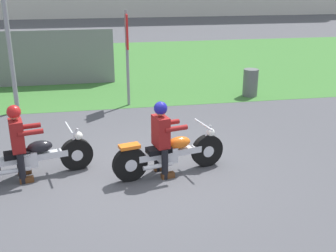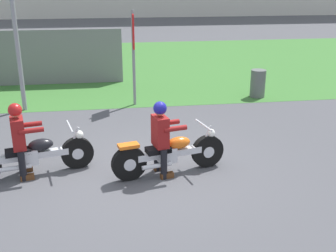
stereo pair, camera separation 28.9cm
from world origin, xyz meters
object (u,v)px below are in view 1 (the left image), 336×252
Objects in this scene: motorcycle_lead at (170,154)px; motorcycle_follow at (31,158)px; rider_follow at (18,137)px; rider_lead at (162,133)px; sign_banner at (127,44)px; trash_can at (250,83)px.

motorcycle_lead is 2.50m from motorcycle_follow.
motorcycle_lead is 2.69m from rider_follow.
rider_follow is at bearing 160.35° from rider_lead.
motorcycle_follow is (-2.32, 0.33, -0.43)m from rider_lead.
motorcycle_follow is 0.85× the size of sign_banner.
sign_banner reaches higher than rider_lead.
trash_can is (3.53, 4.77, -0.40)m from rider_lead.
motorcycle_lead is at bearing -18.48° from rider_follow.
motorcycle_lead is 1.54× the size of rider_lead.
sign_banner is at bearing 79.24° from rider_lead.
trash_can is at bearing 41.56° from motorcycle_lead.
motorcycle_lead is 4.66m from sign_banner.
rider_lead is at bearing -87.76° from sign_banner.
rider_follow is 1.68× the size of trash_can.
motorcycle_lead is 0.97× the size of motorcycle_follow.
sign_banner is at bearing 81.37° from motorcycle_lead.
motorcycle_follow is 7.34m from trash_can.
trash_can is at bearing 23.66° from rider_follow.
rider_lead is 1.70× the size of trash_can.
sign_banner is (-0.34, 4.46, 1.34)m from motorcycle_lead.
rider_lead reaches higher than rider_follow.
motorcycle_lead is at bearing -19.65° from motorcycle_follow.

